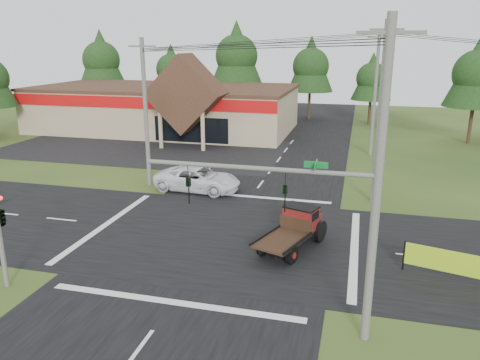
% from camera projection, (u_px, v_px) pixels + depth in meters
% --- Properties ---
extents(ground, '(120.00, 120.00, 0.00)m').
position_uv_depth(ground, '(222.00, 236.00, 25.43)').
color(ground, '#253F16').
rests_on(ground, ground).
extents(road_ns, '(12.00, 120.00, 0.02)m').
position_uv_depth(road_ns, '(222.00, 236.00, 25.43)').
color(road_ns, black).
rests_on(road_ns, ground).
extents(road_ew, '(120.00, 12.00, 0.02)m').
position_uv_depth(road_ew, '(222.00, 236.00, 25.43)').
color(road_ew, black).
rests_on(road_ew, ground).
extents(parking_apron, '(28.00, 14.00, 0.02)m').
position_uv_depth(parking_apron, '(141.00, 149.00, 46.42)').
color(parking_apron, black).
rests_on(parking_apron, ground).
extents(cvs_building, '(30.40, 18.20, 9.19)m').
position_uv_depth(cvs_building, '(166.00, 107.00, 55.88)').
color(cvs_building, tan).
rests_on(cvs_building, ground).
extents(traffic_signal_mast, '(8.12, 0.24, 7.00)m').
position_uv_depth(traffic_signal_mast, '(323.00, 218.00, 15.83)').
color(traffic_signal_mast, '#595651').
rests_on(traffic_signal_mast, ground).
extents(utility_pole_nr, '(2.00, 0.30, 11.00)m').
position_uv_depth(utility_pole_nr, '(377.00, 187.00, 15.09)').
color(utility_pole_nr, '#595651').
rests_on(utility_pole_nr, ground).
extents(utility_pole_nw, '(2.00, 0.30, 10.50)m').
position_uv_depth(utility_pole_nw, '(146.00, 112.00, 33.26)').
color(utility_pole_nw, '#595651').
rests_on(utility_pole_nw, ground).
extents(utility_pole_ne, '(2.00, 0.30, 11.50)m').
position_uv_depth(utility_pole_ne, '(380.00, 113.00, 29.31)').
color(utility_pole_ne, '#595651').
rests_on(utility_pole_ne, ground).
extents(utility_pole_n, '(2.00, 0.30, 11.20)m').
position_uv_depth(utility_pole_n, '(375.00, 93.00, 42.36)').
color(utility_pole_n, '#595651').
rests_on(utility_pole_n, ground).
extents(tree_row_a, '(6.72, 6.72, 12.12)m').
position_uv_depth(tree_row_a, '(101.00, 58.00, 67.50)').
color(tree_row_a, '#332316').
rests_on(tree_row_a, ground).
extents(tree_row_b, '(5.60, 5.60, 10.10)m').
position_uv_depth(tree_row_b, '(171.00, 68.00, 67.35)').
color(tree_row_b, '#332316').
rests_on(tree_row_b, ground).
extents(tree_row_c, '(7.28, 7.28, 13.13)m').
position_uv_depth(tree_row_c, '(237.00, 54.00, 63.47)').
color(tree_row_c, '#332316').
rests_on(tree_row_c, ground).
extents(tree_row_d, '(6.16, 6.16, 11.11)m').
position_uv_depth(tree_row_d, '(311.00, 64.00, 62.40)').
color(tree_row_d, '#332316').
rests_on(tree_row_d, ground).
extents(tree_row_e, '(5.04, 5.04, 9.09)m').
position_uv_depth(tree_row_e, '(372.00, 77.00, 59.01)').
color(tree_row_e, '#332316').
rests_on(tree_row_e, ground).
extents(tree_side_ne, '(6.16, 6.16, 11.11)m').
position_uv_depth(tree_side_ne, '(478.00, 71.00, 46.95)').
color(tree_side_ne, '#332316').
rests_on(tree_side_ne, ground).
extents(antique_flatbed_truck, '(3.43, 5.30, 2.07)m').
position_uv_depth(antique_flatbed_truck, '(292.00, 230.00, 23.55)').
color(antique_flatbed_truck, '#611C0D').
rests_on(antique_flatbed_truck, ground).
extents(roadside_banner, '(4.15, 1.22, 1.45)m').
position_uv_depth(roadside_banner, '(453.00, 266.00, 20.49)').
color(roadside_banner, '#99C41A').
rests_on(roadside_banner, ground).
extents(white_pickup, '(6.24, 3.20, 1.69)m').
position_uv_depth(white_pickup, '(198.00, 179.00, 33.17)').
color(white_pickup, white).
rests_on(white_pickup, ground).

